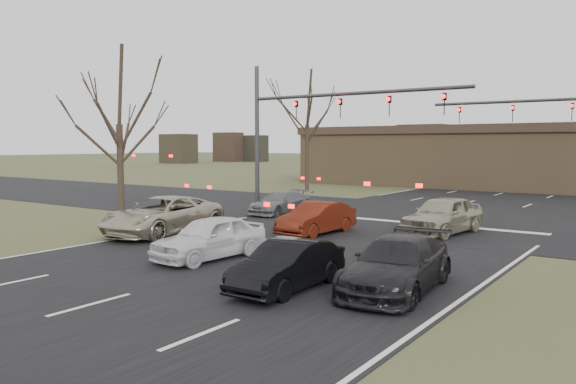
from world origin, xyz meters
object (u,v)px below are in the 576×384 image
at_px(car_white_sedan, 210,237).
at_px(car_grey_ahead, 280,203).
at_px(mast_arm_near, 306,118).
at_px(building, 548,157).
at_px(car_silver_suv, 163,215).
at_px(car_silver_ahead, 443,215).
at_px(car_red_ahead, 317,218).
at_px(car_charcoal_sedan, 397,264).
at_px(car_black_hatch, 288,265).

relative_size(car_white_sedan, car_grey_ahead, 0.98).
distance_m(mast_arm_near, car_white_sedan, 12.88).
bearing_deg(building, car_silver_suv, -103.96).
bearing_deg(building, car_silver_ahead, -87.90).
xyz_separation_m(car_silver_suv, car_red_ahead, (5.19, 3.67, -0.12)).
bearing_deg(building, car_charcoal_sedan, -84.98).
height_order(car_white_sedan, car_red_ahead, car_white_sedan).
height_order(car_silver_suv, car_black_hatch, car_silver_suv).
height_order(building, car_black_hatch, building).
bearing_deg(car_grey_ahead, car_red_ahead, -40.56).
bearing_deg(building, mast_arm_near, -106.13).
distance_m(car_black_hatch, car_silver_ahead, 10.97).
relative_size(car_charcoal_sedan, car_red_ahead, 1.17).
distance_m(car_red_ahead, car_silver_ahead, 5.21).
xyz_separation_m(car_charcoal_sedan, car_grey_ahead, (-11.61, 11.03, -0.08)).
bearing_deg(car_charcoal_sedan, car_red_ahead, 129.48).
distance_m(mast_arm_near, car_grey_ahead, 4.67).
distance_m(car_black_hatch, car_red_ahead, 8.96).
distance_m(building, car_silver_suv, 35.02).
xyz_separation_m(building, car_black_hatch, (0.89, -38.21, -2.04)).
xyz_separation_m(car_white_sedan, car_red_ahead, (0.16, 6.23, -0.04)).
relative_size(car_charcoal_sedan, car_silver_ahead, 1.01).
bearing_deg(car_silver_suv, car_red_ahead, 29.64).
bearing_deg(mast_arm_near, car_silver_ahead, -15.27).
relative_size(building, mast_arm_near, 3.50).
bearing_deg(car_white_sedan, building, 88.94).
height_order(car_silver_suv, car_red_ahead, car_silver_suv).
relative_size(mast_arm_near, car_grey_ahead, 2.90).
bearing_deg(car_grey_ahead, building, 72.92).
height_order(car_silver_suv, car_charcoal_sedan, car_silver_suv).
height_order(mast_arm_near, car_silver_ahead, mast_arm_near).
xyz_separation_m(car_white_sedan, car_charcoal_sedan, (6.63, -0.24, -0.02)).
relative_size(mast_arm_near, car_white_sedan, 2.95).
height_order(mast_arm_near, car_black_hatch, mast_arm_near).
relative_size(building, car_silver_ahead, 9.13).
distance_m(car_black_hatch, car_charcoal_sedan, 2.77).
bearing_deg(car_red_ahead, car_charcoal_sedan, -41.95).
bearing_deg(car_silver_ahead, car_white_sedan, -108.46).
relative_size(car_red_ahead, car_silver_ahead, 0.87).
height_order(building, car_red_ahead, building).
distance_m(mast_arm_near, car_silver_ahead, 9.55).
xyz_separation_m(building, car_grey_ahead, (-8.39, -25.70, -2.06)).
height_order(car_silver_suv, car_grey_ahead, car_silver_suv).
distance_m(building, car_white_sedan, 36.71).
height_order(car_black_hatch, car_silver_ahead, car_silver_ahead).
bearing_deg(car_black_hatch, car_red_ahead, 115.56).
bearing_deg(car_red_ahead, car_white_sedan, -88.44).
relative_size(car_grey_ahead, car_silver_ahead, 0.90).
xyz_separation_m(building, car_white_sedan, (-3.41, -36.50, -1.97)).
bearing_deg(car_silver_suv, mast_arm_near, 76.68).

